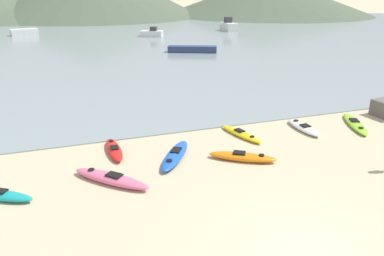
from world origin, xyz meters
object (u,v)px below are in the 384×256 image
at_px(kayak_on_sand_7, 175,155).
at_px(moored_boat_1, 192,49).
at_px(kayak_on_sand_6, 241,134).
at_px(kayak_on_sand_0, 114,150).
at_px(kayak_on_sand_5, 355,124).
at_px(moored_boat_0, 229,26).
at_px(moored_boat_4, 152,33).
at_px(moored_boat_3, 24,32).
at_px(kayak_on_sand_1, 243,157).
at_px(kayak_on_sand_4, 111,178).
at_px(kayak_on_sand_3, 304,127).

distance_m(kayak_on_sand_7, moored_boat_1, 28.54).
bearing_deg(kayak_on_sand_6, moored_boat_1, 76.64).
distance_m(kayak_on_sand_0, kayak_on_sand_5, 13.22).
distance_m(kayak_on_sand_6, moored_boat_0, 48.27).
height_order(moored_boat_0, moored_boat_4, moored_boat_0).
distance_m(kayak_on_sand_5, moored_boat_4, 41.88).
bearing_deg(moored_boat_0, kayak_on_sand_7, -116.83).
height_order(kayak_on_sand_5, moored_boat_3, moored_boat_3).
height_order(kayak_on_sand_5, kayak_on_sand_7, kayak_on_sand_7).
bearing_deg(kayak_on_sand_1, kayak_on_sand_4, -178.53).
height_order(kayak_on_sand_0, kayak_on_sand_1, kayak_on_sand_1).
bearing_deg(moored_boat_4, kayak_on_sand_3, -91.87).
distance_m(moored_boat_0, moored_boat_1, 23.14).
relative_size(kayak_on_sand_1, kayak_on_sand_3, 1.09).
xyz_separation_m(kayak_on_sand_1, kayak_on_sand_6, (1.21, 2.61, -0.04)).
relative_size(moored_boat_1, moored_boat_3, 1.35).
xyz_separation_m(kayak_on_sand_5, kayak_on_sand_6, (-6.68, 0.65, 0.00)).
height_order(kayak_on_sand_3, kayak_on_sand_7, kayak_on_sand_7).
distance_m(kayak_on_sand_4, kayak_on_sand_5, 13.88).
xyz_separation_m(kayak_on_sand_7, moored_boat_1, (10.00, 26.72, 0.26)).
distance_m(kayak_on_sand_3, kayak_on_sand_7, 7.68).
height_order(kayak_on_sand_1, moored_boat_3, moored_boat_3).
bearing_deg(moored_boat_0, moored_boat_4, -167.65).
bearing_deg(moored_boat_0, kayak_on_sand_3, -109.25).
bearing_deg(kayak_on_sand_1, kayak_on_sand_6, 65.09).
distance_m(kayak_on_sand_5, kayak_on_sand_7, 10.71).
xyz_separation_m(kayak_on_sand_3, moored_boat_0, (15.57, 44.58, 0.70)).
bearing_deg(kayak_on_sand_5, kayak_on_sand_4, -171.24).
distance_m(kayak_on_sand_5, moored_boat_0, 46.66).
xyz_separation_m(kayak_on_sand_0, kayak_on_sand_1, (5.31, -2.69, 0.02)).
xyz_separation_m(kayak_on_sand_6, moored_boat_1, (6.00, 25.26, 0.29)).
bearing_deg(kayak_on_sand_0, kayak_on_sand_1, -26.84).
distance_m(kayak_on_sand_6, moored_boat_3, 50.79).
height_order(kayak_on_sand_4, moored_boat_3, moored_boat_3).
bearing_deg(kayak_on_sand_5, kayak_on_sand_7, -175.67).
bearing_deg(kayak_on_sand_4, kayak_on_sand_3, 13.16).
bearing_deg(kayak_on_sand_1, moored_boat_0, 66.54).
distance_m(kayak_on_sand_0, kayak_on_sand_3, 10.11).
height_order(kayak_on_sand_4, moored_boat_1, moored_boat_1).
bearing_deg(kayak_on_sand_6, moored_boat_3, 105.59).
relative_size(kayak_on_sand_0, kayak_on_sand_3, 1.02).
bearing_deg(kayak_on_sand_1, moored_boat_1, 75.49).
height_order(moored_boat_0, moored_boat_1, moored_boat_0).
xyz_separation_m(kayak_on_sand_1, kayak_on_sand_3, (4.79, 2.33, -0.03)).
relative_size(kayak_on_sand_0, moored_boat_1, 0.48).
relative_size(kayak_on_sand_4, kayak_on_sand_7, 0.94).
bearing_deg(kayak_on_sand_6, kayak_on_sand_3, -4.48).
xyz_separation_m(kayak_on_sand_7, moored_boat_4, (8.94, 42.65, 0.39)).
relative_size(kayak_on_sand_1, kayak_on_sand_6, 0.97).
bearing_deg(kayak_on_sand_3, kayak_on_sand_7, -171.16).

